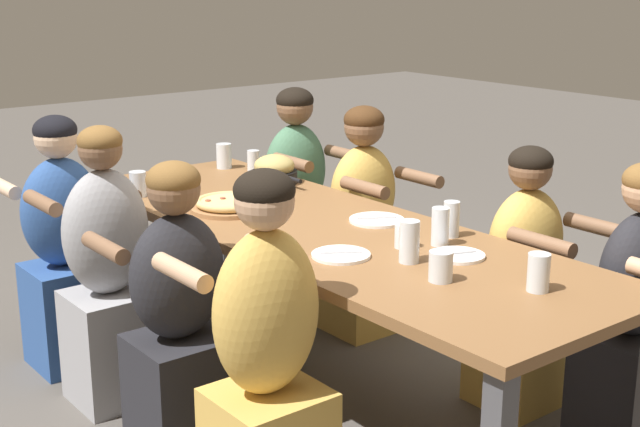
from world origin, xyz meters
name	(u,v)px	position (x,y,z in m)	size (l,w,h in m)	color
ground_plane	(320,402)	(0.00, 0.00, 0.00)	(18.00, 18.00, 0.00)	#514C47
dining_table	(320,243)	(0.00, 0.00, 0.70)	(2.64, 0.87, 0.77)	brown
pizza_board_main	(229,204)	(-0.42, -0.15, 0.79)	(0.33, 0.33, 0.05)	#996B42
skillet_bowl	(275,170)	(-0.71, 0.28, 0.83)	(0.32, 0.22, 0.14)	black
empty_plate_a	(377,220)	(0.09, 0.22, 0.77)	(0.22, 0.22, 0.02)	white
empty_plate_b	(458,255)	(0.61, 0.14, 0.77)	(0.19, 0.19, 0.02)	white
empty_plate_c	(341,255)	(0.36, -0.18, 0.77)	(0.21, 0.21, 0.02)	white
cocktail_glass_blue	(403,237)	(0.41, 0.06, 0.81)	(0.06, 0.06, 0.11)	silver
drinking_glass_a	(538,275)	(1.01, 0.08, 0.82)	(0.07, 0.07, 0.12)	silver
drinking_glass_b	(441,268)	(0.75, -0.09, 0.81)	(0.08, 0.08, 0.10)	silver
drinking_glass_c	(253,161)	(-1.00, 0.36, 0.81)	(0.06, 0.06, 0.10)	silver
drinking_glass_d	(224,157)	(-1.14, 0.27, 0.82)	(0.08, 0.08, 0.13)	silver
drinking_glass_e	(451,221)	(0.42, 0.30, 0.83)	(0.06, 0.06, 0.14)	silver
drinking_glass_f	(440,228)	(0.48, 0.19, 0.83)	(0.06, 0.06, 0.14)	silver
drinking_glass_g	(170,187)	(-0.77, -0.24, 0.82)	(0.07, 0.07, 0.11)	silver
drinking_glass_h	(409,242)	(0.55, -0.04, 0.84)	(0.07, 0.07, 0.15)	silver
drinking_glass_i	(274,191)	(-0.41, 0.07, 0.82)	(0.06, 0.06, 0.12)	silver
drinking_glass_j	(138,185)	(-0.87, -0.35, 0.82)	(0.08, 0.08, 0.11)	silver
diner_far_midleft	(363,230)	(-0.49, 0.65, 0.52)	(0.51, 0.40, 1.13)	gold
diner_near_left	(64,254)	(-1.01, -0.65, 0.52)	(0.51, 0.40, 1.15)	#2D5193
diner_near_center	(179,327)	(0.02, -0.65, 0.51)	(0.51, 0.40, 1.12)	#232328
diner_far_left	(296,205)	(-1.04, 0.65, 0.53)	(0.51, 0.40, 1.16)	#477556
diner_far_midright	(523,291)	(0.50, 0.65, 0.49)	(0.51, 0.40, 1.09)	gold
diner_near_midleft	(109,280)	(-0.56, -0.65, 0.52)	(0.51, 0.40, 1.16)	#99999E
diner_near_midright	(267,372)	(0.57, -0.65, 0.54)	(0.51, 0.40, 1.19)	gold
diner_far_right	(635,327)	(1.01, 0.65, 0.50)	(0.51, 0.40, 1.10)	#232328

